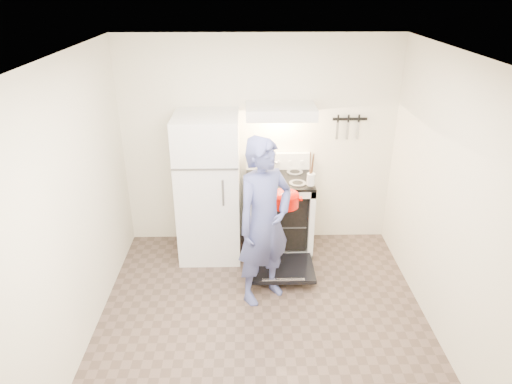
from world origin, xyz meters
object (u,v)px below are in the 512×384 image
refrigerator (209,188)px  person (264,223)px  stove_body (279,216)px  dutch_oven (285,200)px  tea_kettle (266,162)px

refrigerator → person: person is taller
refrigerator → stove_body: size_ratio=1.85×
stove_body → person: size_ratio=0.53×
person → dutch_oven: person is taller
refrigerator → tea_kettle: (0.66, 0.18, 0.24)m
dutch_oven → person: bearing=-123.2°
refrigerator → dutch_oven: bearing=-32.0°
stove_body → dutch_oven: size_ratio=2.60×
stove_body → person: (-0.21, -0.90, 0.41)m
stove_body → dutch_oven: bearing=-87.8°
person → tea_kettle: bearing=50.5°
refrigerator → tea_kettle: size_ratio=6.30×
refrigerator → dutch_oven: 0.98m
refrigerator → stove_body: (0.81, 0.02, -0.39)m
refrigerator → stove_body: 0.90m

